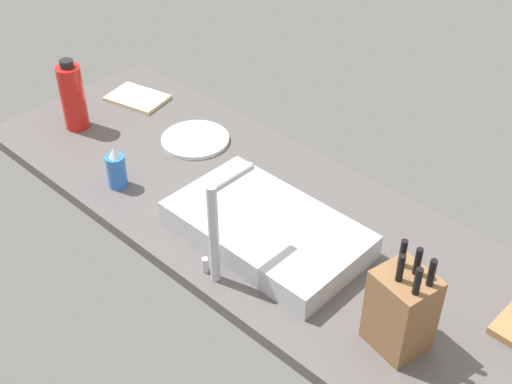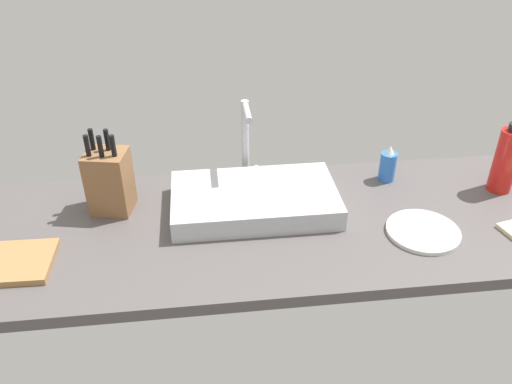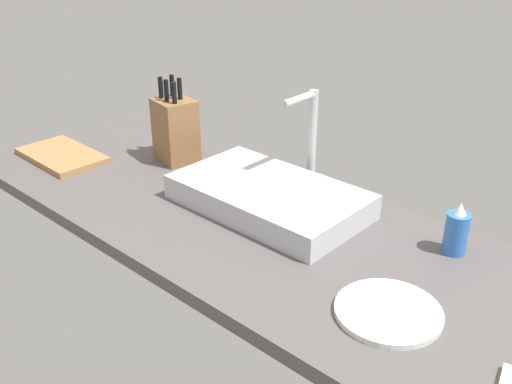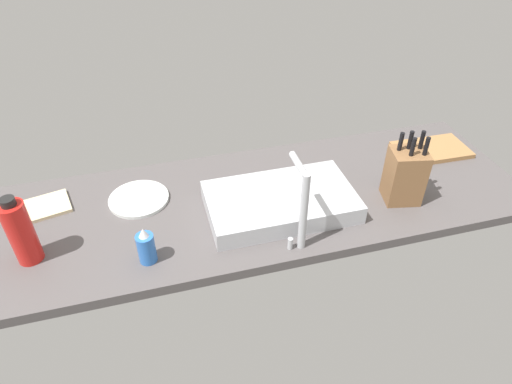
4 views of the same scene
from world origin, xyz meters
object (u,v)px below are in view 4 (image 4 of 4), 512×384
object	(u,v)px
water_bottle	(21,232)
dish_towel	(40,208)
faucet	(302,204)
sink_basin	(281,202)
knife_block	(405,175)
soap_bottle	(146,247)
dinner_plate	(139,199)
cutting_board	(431,150)

from	to	relation	value
water_bottle	dish_towel	world-z (taller)	water_bottle
faucet	water_bottle	world-z (taller)	faucet
sink_basin	water_bottle	distance (cm)	78.32
sink_basin	dish_towel	bearing A→B (deg)	-15.24
knife_block	soap_bottle	distance (cm)	86.59
dinner_plate	dish_towel	distance (cm)	32.40
knife_block	dish_towel	bearing A→B (deg)	-0.87
faucet	cutting_board	distance (cm)	78.06
cutting_board	sink_basin	bearing A→B (deg)	14.81
faucet	knife_block	distance (cm)	43.18
faucet	dinner_plate	bearing A→B (deg)	-36.80
knife_block	soap_bottle	bearing A→B (deg)	16.01
knife_block	dish_towel	world-z (taller)	knife_block
sink_basin	dinner_plate	distance (cm)	48.74
soap_bottle	dish_towel	bearing A→B (deg)	-44.90
water_bottle	sink_basin	bearing A→B (deg)	-178.59
dinner_plate	dish_towel	bearing A→B (deg)	-6.48
faucet	soap_bottle	world-z (taller)	faucet
cutting_board	water_bottle	bearing A→B (deg)	7.80
soap_bottle	water_bottle	world-z (taller)	water_bottle
sink_basin	soap_bottle	xyz separation A→B (cm)	(44.53, 11.82, 2.05)
dish_towel	sink_basin	bearing A→B (deg)	164.76
faucet	dish_towel	world-z (taller)	faucet
dish_towel	faucet	bearing A→B (deg)	154.04
cutting_board	dish_towel	size ratio (longest dim) A/B	1.51
water_bottle	dish_towel	size ratio (longest dim) A/B	1.21
knife_block	dinner_plate	xyz separation A→B (cm)	(87.10, -22.55, -9.20)
soap_bottle	dinner_plate	xyz separation A→B (cm)	(0.89, -29.31, -4.68)
cutting_board	faucet	bearing A→B (deg)	27.25
sink_basin	water_bottle	bearing A→B (deg)	1.41
cutting_board	soap_bottle	xyz separation A→B (cm)	(113.25, 29.99, 4.38)
soap_bottle	faucet	bearing A→B (deg)	173.55
cutting_board	dish_towel	world-z (taller)	cutting_board
knife_block	water_bottle	bearing A→B (deg)	10.02
dish_towel	water_bottle	bearing A→B (deg)	89.16
soap_bottle	dinner_plate	distance (cm)	29.69
cutting_board	soap_bottle	distance (cm)	117.23
knife_block	soap_bottle	xyz separation A→B (cm)	(86.21, 6.76, -4.52)
sink_basin	dish_towel	size ratio (longest dim) A/B	2.60
knife_block	dinner_plate	world-z (taller)	knife_block
knife_block	cutting_board	bearing A→B (deg)	-127.82
faucet	dish_towel	size ratio (longest dim) A/B	1.44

